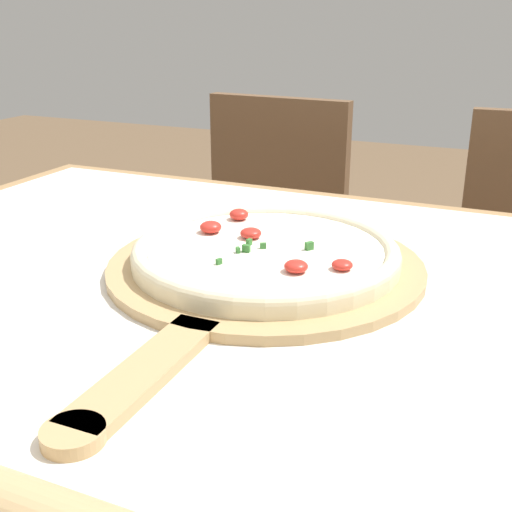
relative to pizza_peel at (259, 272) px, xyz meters
The scene contains 5 objects.
dining_table 0.14m from the pizza_peel, 83.75° to the right, with size 1.27×0.97×0.77m.
towel_cloth 0.06m from the pizza_peel, 83.75° to the right, with size 1.19×0.89×0.00m.
pizza_peel is the anchor object (origin of this frame).
pizza 0.03m from the pizza_peel, 90.60° to the left, with size 0.33×0.33×0.03m.
chair_left 0.88m from the pizza_peel, 112.76° to the left, with size 0.42×0.42×0.88m.
Camera 1 is at (0.28, -0.60, 1.08)m, focal length 45.00 mm.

